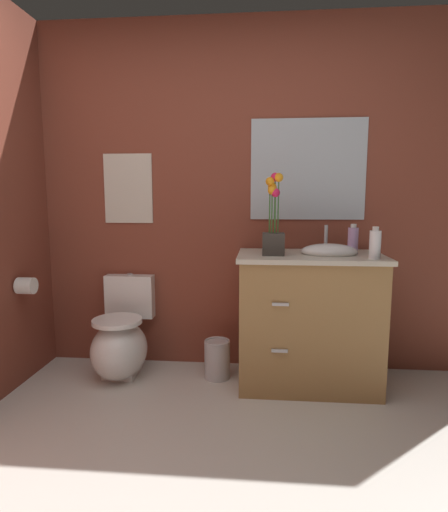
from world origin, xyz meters
name	(u,v)px	position (x,y,z in m)	size (l,w,h in m)	color
wall_back	(246,198)	(0.20, 1.78, 1.25)	(4.02, 0.05, 2.50)	brown
toilet	(121,342)	(-0.66, 1.48, 0.24)	(0.38, 0.59, 0.69)	white
vanity_cabinet	(309,318)	(0.64, 1.46, 0.46)	(0.94, 0.56, 1.07)	#9E7242
flower_vase	(273,227)	(0.39, 1.41, 1.07)	(0.14, 0.14, 0.52)	#38332D
soap_bottle	(353,240)	(0.92, 1.51, 0.98)	(0.07, 0.07, 0.19)	#B28CBF
lotion_bottle	(375,244)	(1.00, 1.28, 0.98)	(0.07, 0.07, 0.19)	white
trash_bin	(217,359)	(0.02, 1.50, 0.14)	(0.18, 0.18, 0.27)	#B7B7BC
wall_poster	(128,189)	(-0.66, 1.75, 1.32)	(0.36, 0.01, 0.50)	beige
wall_mirror	(308,170)	(0.64, 1.75, 1.45)	(0.80, 0.01, 0.70)	#B2BCC6
toilet_paper_roll	(26,286)	(-1.22, 1.29, 0.68)	(0.11, 0.11, 0.11)	white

